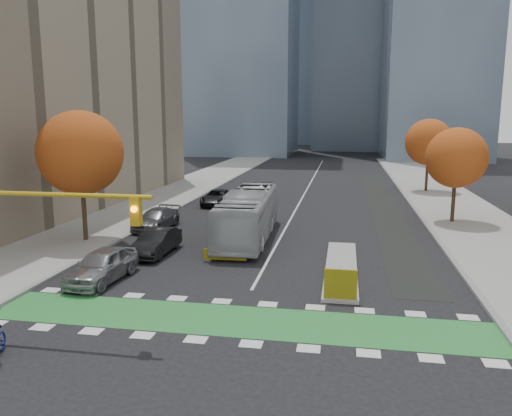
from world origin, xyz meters
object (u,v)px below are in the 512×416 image
at_px(parked_car_c, 156,219).
at_px(traffic_signal_west, 9,222).
at_px(hazard_board, 341,284).
at_px(parked_car_a, 102,265).
at_px(tree_east_far, 429,142).
at_px(tree_east_near, 456,158).
at_px(parked_car_d, 217,198).
at_px(parked_car_b, 156,242).
at_px(bus, 248,215).
at_px(tree_west, 81,153).

bearing_deg(parked_car_c, traffic_signal_west, -80.69).
distance_m(hazard_board, parked_car_a, 11.32).
bearing_deg(tree_east_far, tree_east_near, -91.79).
distance_m(hazard_board, traffic_signal_west, 13.23).
bearing_deg(tree_east_near, parked_car_d, 166.68).
height_order(tree_east_near, traffic_signal_west, tree_east_near).
distance_m(hazard_board, parked_car_b, 12.00).
bearing_deg(parked_car_d, parked_car_b, -89.22).
height_order(hazard_board, parked_car_c, hazard_board).
xyz_separation_m(parked_car_a, parked_car_c, (-1.71, 11.34, -0.09)).
bearing_deg(bus, parked_car_a, -121.20).
bearing_deg(parked_car_a, tree_west, 128.07).
height_order(hazard_board, traffic_signal_west, traffic_signal_west).
xyz_separation_m(bus, parked_car_d, (-5.22, 11.96, -0.91)).
relative_size(parked_car_a, parked_car_d, 0.95).
bearing_deg(tree_east_far, parked_car_b, -124.16).
bearing_deg(parked_car_d, parked_car_a, -91.91).
distance_m(tree_east_near, parked_car_c, 22.14).
relative_size(tree_west, tree_east_near, 1.16).
xyz_separation_m(parked_car_b, parked_car_d, (-0.73, 16.55, -0.05)).
relative_size(tree_east_near, parked_car_b, 1.59).
bearing_deg(traffic_signal_west, bus, 68.61).
distance_m(tree_west, traffic_signal_west, 13.25).
height_order(bus, parked_car_d, bus).
xyz_separation_m(tree_east_far, parked_car_a, (-19.79, -33.00, -4.45)).
distance_m(parked_car_b, parked_car_c, 6.82).
bearing_deg(traffic_signal_west, parked_car_a, 83.39).
bearing_deg(parked_car_b, parked_car_c, 112.66).
bearing_deg(tree_east_near, traffic_signal_west, -131.52).
height_order(parked_car_a, parked_car_b, parked_car_a).
relative_size(traffic_signal_west, parked_car_b, 1.91).
distance_m(tree_west, parked_car_a, 9.72).
bearing_deg(hazard_board, tree_west, 154.01).
xyz_separation_m(hazard_board, parked_car_c, (-13.00, 12.14, -0.10)).
relative_size(hazard_board, tree_east_far, 0.18).
height_order(traffic_signal_west, parked_car_a, traffic_signal_west).
bearing_deg(tree_east_far, bus, -121.80).
distance_m(tree_east_far, bus, 27.78).
height_order(parked_car_b, parked_car_d, parked_car_b).
relative_size(tree_west, parked_car_a, 1.77).
distance_m(hazard_board, tree_west, 18.44).
height_order(hazard_board, tree_east_near, tree_east_near).
distance_m(tree_east_near, tree_east_far, 16.01).
height_order(bus, parked_car_a, bus).
bearing_deg(hazard_board, tree_east_far, 75.88).
distance_m(traffic_signal_west, parked_car_b, 11.11).
relative_size(tree_east_near, parked_car_c, 1.46).
xyz_separation_m(traffic_signal_west, parked_car_a, (0.64, 5.51, -3.24)).
xyz_separation_m(tree_east_far, parked_car_c, (-21.50, -21.66, -4.54)).
bearing_deg(tree_west, tree_east_far, 46.70).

